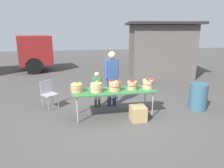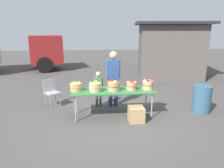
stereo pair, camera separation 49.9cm
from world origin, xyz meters
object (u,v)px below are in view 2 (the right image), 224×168
Objects in this scene: folding_chair at (51,90)px; trash_barrel at (202,99)px; apple_basket_red_1 at (132,85)px; apple_basket_red_2 at (148,84)px; apple_basket_green_0 at (76,87)px; market_table at (113,92)px; produce_crate at (136,114)px; apple_basket_red_0 at (114,86)px; apple_basket_green_1 at (95,87)px; vendor_adult at (113,75)px; child_customer at (98,86)px.

folding_chair is 4.60m from trash_barrel.
apple_basket_red_2 is (0.47, 0.01, 0.01)m from apple_basket_red_1.
market_table is at bearing -2.42° from apple_basket_green_0.
produce_crate is (0.05, -0.43, -0.68)m from apple_basket_red_1.
folding_chair is at bearing 150.87° from apple_basket_red_0.
apple_basket_green_1 is (-0.50, -0.06, 0.17)m from market_table.
trash_barrel is at bearing -49.23° from folding_chair.
apple_basket_red_1 is at bearing 3.36° from apple_basket_red_0.
apple_basket_red_1 reaches higher than folding_chair.
apple_basket_green_0 is 1.02m from apple_basket_red_0.
apple_basket_green_1 is at bearing 41.26° from vendor_adult.
apple_basket_red_0 is 0.85× the size of produce_crate.
apple_basket_red_1 is (0.51, 0.03, -0.01)m from apple_basket_red_0.
folding_chair is at bearing -20.06° from vendor_adult.
market_table is 0.19m from apple_basket_red_0.
trash_barrel is (4.49, -1.00, -0.11)m from folding_chair.
trash_barrel is (3.64, -0.05, -0.47)m from apple_basket_green_0.
apple_basket_red_0 reaches higher than apple_basket_red_2.
market_table is 0.86m from child_customer.
child_customer reaches higher than apple_basket_red_2.
apple_basket_green_0 is at bearing 174.90° from apple_basket_red_0.
apple_basket_red_2 reaches higher than apple_basket_red_1.
folding_chair is (-2.85, 1.00, -0.38)m from apple_basket_red_2.
vendor_adult reaches higher than apple_basket_green_1.
trash_barrel is at bearing -0.04° from apple_basket_red_2.
produce_crate is (0.94, -1.22, -0.46)m from child_customer.
apple_basket_red_1 is at bearing -179.74° from trash_barrel.
market_table is at bearing 7.39° from apple_basket_green_1.
market_table is 2.04× the size of child_customer.
apple_basket_red_2 is 0.18× the size of vendor_adult.
vendor_adult is 1.55× the size of child_customer.
trash_barrel is (2.62, 0.04, -0.49)m from apple_basket_red_0.
folding_chair reaches higher than market_table.
child_customer reaches higher than apple_basket_red_1.
apple_basket_red_1 is 0.36× the size of trash_barrel.
apple_basket_red_1 reaches higher than produce_crate.
apple_basket_red_2 is at bearing -0.44° from market_table.
apple_basket_green_1 is 1.32m from produce_crate.
child_customer reaches higher than apple_basket_green_1.
apple_basket_green_1 is at bearing 160.19° from produce_crate.
apple_basket_green_0 is 0.19× the size of vendor_adult.
vendor_adult is 1.55m from produce_crate.
trash_barrel is at bearing 0.86° from apple_basket_red_0.
apple_basket_green_0 is 1.01× the size of apple_basket_green_1.
apple_basket_red_2 is at bearing 139.51° from child_customer.
vendor_adult reaches higher than apple_basket_green_0.
apple_basket_green_1 reaches higher than produce_crate.
apple_basket_green_1 is at bearing -177.78° from apple_basket_red_2.
apple_basket_green_0 reaches higher than market_table.
apple_basket_green_1 is 0.83× the size of produce_crate.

